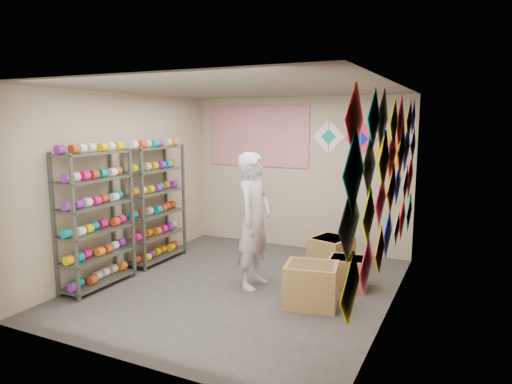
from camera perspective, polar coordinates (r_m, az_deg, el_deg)
The scene contains 12 objects.
ground at distance 6.50m, azimuth -1.98°, elevation -11.71°, with size 4.50×4.50×0.00m, color #34312D.
room_walls at distance 6.12m, azimuth -2.07°, elevation 2.86°, with size 4.50×4.50×4.50m.
shelf_rack_front at distance 6.61m, azimuth -19.42°, elevation -3.30°, with size 0.40×1.10×1.90m, color #4C5147.
shelf_rack_back at distance 7.56m, azimuth -12.44°, elevation -1.49°, with size 0.40×1.10×1.90m, color #4C5147.
string_spools at distance 7.05m, azimuth -15.73°, elevation -1.58°, with size 0.12×2.36×0.12m.
kite_wall_display at distance 5.46m, azimuth 16.51°, elevation 1.84°, with size 0.06×4.30×2.02m.
back_wall_kites at distance 7.83m, azimuth 12.75°, elevation 6.08°, with size 1.63×0.02×0.81m.
poster at distance 8.44m, azimuth 0.19°, elevation 6.98°, with size 2.00×0.01×1.10m, color #9651B1.
shopkeeper at distance 6.25m, azimuth -0.22°, elevation -3.60°, with size 0.45×0.69×1.87m, color beige.
carton_a at distance 5.83m, azimuth 6.91°, elevation -11.45°, with size 0.64×0.53×0.53m, color olive.
carton_b at distance 6.52m, azimuth 11.38°, elevation -9.84°, with size 0.52×0.43×0.43m, color olive.
carton_c at distance 7.19m, azimuth 9.34°, elevation -7.62°, with size 0.53×0.59×0.51m, color olive.
Camera 1 is at (2.84, -5.38, 2.30)m, focal length 32.00 mm.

